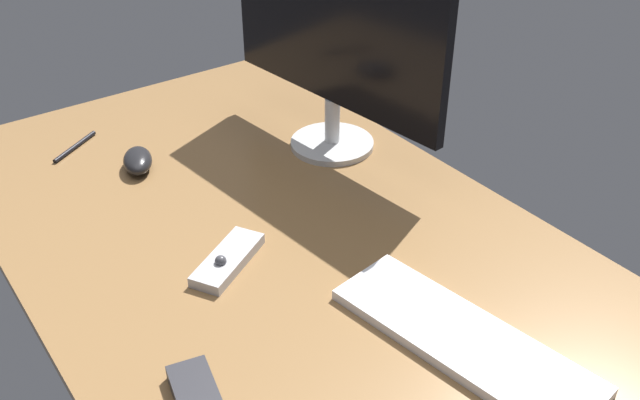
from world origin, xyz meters
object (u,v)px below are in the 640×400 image
(keyboard, at_px, (463,340))
(media_remote, at_px, (228,260))
(monitor, at_px, (333,46))
(pen, at_px, (75,147))
(computer_mouse, at_px, (138,160))

(keyboard, height_order, media_remote, media_remote)
(media_remote, bearing_deg, monitor, 179.89)
(monitor, height_order, pen, monitor)
(keyboard, distance_m, pen, 0.93)
(computer_mouse, bearing_deg, media_remote, 21.26)
(monitor, relative_size, pen, 4.21)
(computer_mouse, height_order, pen, computer_mouse)
(pen, bearing_deg, monitor, 111.85)
(monitor, bearing_deg, pen, -131.04)
(monitor, height_order, computer_mouse, monitor)
(monitor, height_order, keyboard, monitor)
(monitor, distance_m, pen, 0.59)
(media_remote, xyz_separation_m, pen, (-0.54, -0.07, -0.01))
(monitor, xyz_separation_m, pen, (-0.31, -0.45, -0.22))
(keyboard, bearing_deg, computer_mouse, -175.30)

